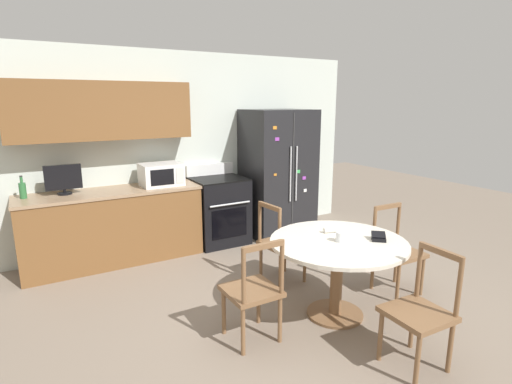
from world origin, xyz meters
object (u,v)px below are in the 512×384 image
at_px(candle_glass, 341,237).
at_px(dining_chair_near, 420,312).
at_px(oven_range, 219,210).
at_px(refrigerator, 278,173).
at_px(wallet, 379,237).
at_px(countertop_tv, 63,179).
at_px(dining_chair_right, 396,252).
at_px(counter_bottle, 23,190).
at_px(microwave, 161,174).
at_px(dining_chair_far, 281,244).
at_px(dining_chair_left, 253,292).

bearing_deg(candle_glass, dining_chair_near, -86.85).
bearing_deg(oven_range, refrigerator, -3.75).
bearing_deg(wallet, countertop_tv, 131.44).
distance_m(oven_range, dining_chair_right, 2.47).
bearing_deg(oven_range, countertop_tv, 177.38).
bearing_deg(counter_bottle, wallet, -43.96).
height_order(microwave, countertop_tv, countertop_tv).
distance_m(dining_chair_far, dining_chair_right, 1.20).
xyz_separation_m(countertop_tv, dining_chair_far, (1.95, -1.58, -0.65)).
bearing_deg(microwave, refrigerator, -3.01).
relative_size(dining_chair_right, candle_glass, 10.14).
relative_size(oven_range, countertop_tv, 2.74).
bearing_deg(candle_glass, dining_chair_right, 6.21).
height_order(dining_chair_left, dining_chair_far, same).
distance_m(counter_bottle, dining_chair_right, 4.08).
bearing_deg(refrigerator, microwave, 176.99).
bearing_deg(dining_chair_far, microwave, -156.50).
bearing_deg(microwave, oven_range, -2.14).
xyz_separation_m(refrigerator, oven_range, (-0.93, 0.06, -0.45)).
distance_m(dining_chair_far, wallet, 1.14).
bearing_deg(wallet, dining_chair_far, 108.95).
bearing_deg(countertop_tv, oven_range, -2.62).
xyz_separation_m(dining_chair_far, dining_chair_right, (0.90, -0.80, 0.00)).
bearing_deg(microwave, candle_glass, -70.26).
height_order(oven_range, dining_chair_right, oven_range).
xyz_separation_m(dining_chair_right, wallet, (-0.55, -0.24, 0.33)).
distance_m(dining_chair_near, candle_glass, 0.90).
bearing_deg(refrigerator, dining_chair_near, -104.43).
height_order(refrigerator, dining_chair_left, refrigerator).
distance_m(dining_chair_left, candle_glass, 0.92).
relative_size(oven_range, wallet, 6.20).
bearing_deg(microwave, dining_chair_near, -74.31).
relative_size(refrigerator, counter_bottle, 7.19).
bearing_deg(counter_bottle, microwave, -2.58).
distance_m(microwave, candle_glass, 2.57).
bearing_deg(dining_chair_far, dining_chair_left, -50.17).
relative_size(microwave, candle_glass, 5.65).
distance_m(counter_bottle, dining_chair_far, 2.90).
xyz_separation_m(countertop_tv, candle_glass, (1.99, -2.47, -0.31)).
xyz_separation_m(refrigerator, dining_chair_far, (-0.89, -1.43, -0.48)).
distance_m(oven_range, countertop_tv, 2.01).
xyz_separation_m(refrigerator, microwave, (-1.72, 0.09, 0.12)).
distance_m(microwave, counter_bottle, 1.54).
height_order(countertop_tv, dining_chair_near, countertop_tv).
relative_size(microwave, countertop_tv, 1.28).
xyz_separation_m(dining_chair_left, wallet, (1.17, -0.22, 0.33)).
height_order(dining_chair_right, candle_glass, dining_chair_right).
bearing_deg(dining_chair_right, countertop_tv, -37.58).
height_order(dining_chair_left, dining_chair_right, same).
bearing_deg(dining_chair_right, candle_glass, 8.39).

